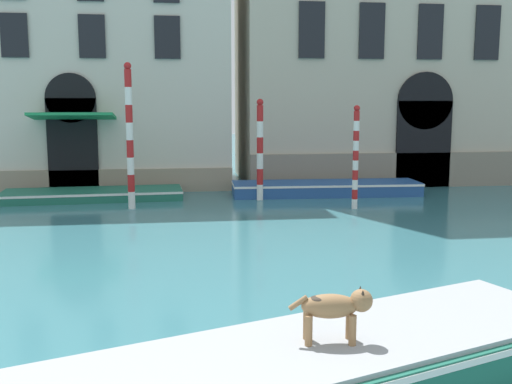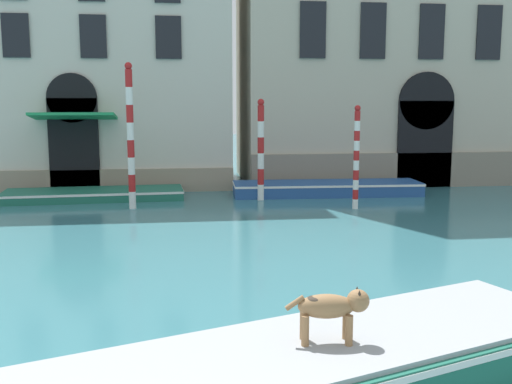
{
  "view_description": "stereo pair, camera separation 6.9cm",
  "coord_description": "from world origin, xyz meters",
  "px_view_note": "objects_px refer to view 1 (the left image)",
  "views": [
    {
      "loc": [
        0.71,
        -2.19,
        3.43
      ],
      "look_at": [
        2.62,
        12.28,
        1.2
      ],
      "focal_mm": 42.0,
      "sensor_mm": 36.0,
      "label": 1
    },
    {
      "loc": [
        0.78,
        -2.2,
        3.43
      ],
      "look_at": [
        2.62,
        12.28,
        1.2
      ],
      "focal_mm": 42.0,
      "sensor_mm": 36.0,
      "label": 2
    }
  ],
  "objects_px": {
    "dog_on_deck": "(336,307)",
    "boat_moored_far": "(326,188)",
    "boat_foreground": "(274,380)",
    "mooring_pole_0": "(130,136)",
    "mooring_pole_3": "(260,149)",
    "mooring_pole_4": "(356,157)",
    "boat_moored_near_palazzo": "(93,194)"
  },
  "relations": [
    {
      "from": "mooring_pole_4",
      "to": "mooring_pole_0",
      "type": "bearing_deg",
      "value": 172.47
    },
    {
      "from": "boat_moored_far",
      "to": "mooring_pole_3",
      "type": "height_order",
      "value": "mooring_pole_3"
    },
    {
      "from": "dog_on_deck",
      "to": "boat_moored_far",
      "type": "height_order",
      "value": "dog_on_deck"
    },
    {
      "from": "boat_moored_far",
      "to": "mooring_pole_4",
      "type": "xyz_separation_m",
      "value": [
        0.22,
        -2.89,
        1.41
      ]
    },
    {
      "from": "boat_moored_near_palazzo",
      "to": "mooring_pole_3",
      "type": "bearing_deg",
      "value": -11.43
    },
    {
      "from": "boat_foreground",
      "to": "dog_on_deck",
      "type": "bearing_deg",
      "value": -5.6
    },
    {
      "from": "dog_on_deck",
      "to": "boat_foreground",
      "type": "bearing_deg",
      "value": -159.91
    },
    {
      "from": "dog_on_deck",
      "to": "boat_moored_near_palazzo",
      "type": "xyz_separation_m",
      "value": [
        -4.7,
        14.92,
        -0.93
      ]
    },
    {
      "from": "boat_moored_near_palazzo",
      "to": "mooring_pole_4",
      "type": "distance_m",
      "value": 9.15
    },
    {
      "from": "mooring_pole_3",
      "to": "boat_moored_far",
      "type": "bearing_deg",
      "value": 17.63
    },
    {
      "from": "boat_foreground",
      "to": "boat_moored_near_palazzo",
      "type": "xyz_separation_m",
      "value": [
        -3.96,
        15.11,
        -0.18
      ]
    },
    {
      "from": "mooring_pole_4",
      "to": "boat_moored_near_palazzo",
      "type": "bearing_deg",
      "value": 161.36
    },
    {
      "from": "mooring_pole_0",
      "to": "mooring_pole_4",
      "type": "distance_m",
      "value": 7.19
    },
    {
      "from": "dog_on_deck",
      "to": "boat_moored_far",
      "type": "bearing_deg",
      "value": 82.39
    },
    {
      "from": "boat_moored_near_palazzo",
      "to": "boat_foreground",
      "type": "bearing_deg",
      "value": -78.73
    },
    {
      "from": "dog_on_deck",
      "to": "mooring_pole_0",
      "type": "bearing_deg",
      "value": 110.11
    },
    {
      "from": "mooring_pole_3",
      "to": "mooring_pole_0",
      "type": "bearing_deg",
      "value": -165.22
    },
    {
      "from": "mooring_pole_3",
      "to": "mooring_pole_4",
      "type": "bearing_deg",
      "value": -36.73
    },
    {
      "from": "boat_foreground",
      "to": "boat_moored_near_palazzo",
      "type": "relative_size",
      "value": 1.39
    },
    {
      "from": "boat_moored_near_palazzo",
      "to": "mooring_pole_0",
      "type": "xyz_separation_m",
      "value": [
        1.46,
        -1.95,
        2.14
      ]
    },
    {
      "from": "mooring_pole_4",
      "to": "boat_foreground",
      "type": "bearing_deg",
      "value": -110.63
    },
    {
      "from": "boat_moored_near_palazzo",
      "to": "mooring_pole_0",
      "type": "bearing_deg",
      "value": -56.54
    },
    {
      "from": "boat_moored_far",
      "to": "mooring_pole_3",
      "type": "relative_size",
      "value": 1.98
    },
    {
      "from": "mooring_pole_4",
      "to": "mooring_pole_3",
      "type": "bearing_deg",
      "value": 143.27
    },
    {
      "from": "dog_on_deck",
      "to": "mooring_pole_3",
      "type": "bearing_deg",
      "value": 91.74
    },
    {
      "from": "mooring_pole_0",
      "to": "mooring_pole_3",
      "type": "height_order",
      "value": "mooring_pole_0"
    },
    {
      "from": "mooring_pole_0",
      "to": "dog_on_deck",
      "type": "bearing_deg",
      "value": -76.01
    },
    {
      "from": "mooring_pole_0",
      "to": "mooring_pole_3",
      "type": "xyz_separation_m",
      "value": [
        4.31,
        1.14,
        -0.56
      ]
    },
    {
      "from": "boat_moored_far",
      "to": "boat_foreground",
      "type": "bearing_deg",
      "value": -104.23
    },
    {
      "from": "dog_on_deck",
      "to": "boat_moored_near_palazzo",
      "type": "relative_size",
      "value": 0.15
    },
    {
      "from": "boat_foreground",
      "to": "mooring_pole_3",
      "type": "distance_m",
      "value": 14.48
    },
    {
      "from": "mooring_pole_3",
      "to": "mooring_pole_4",
      "type": "relative_size",
      "value": 1.06
    }
  ]
}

